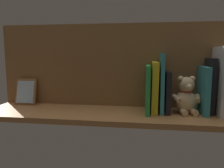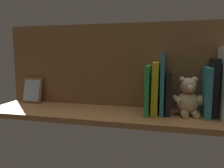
{
  "view_description": "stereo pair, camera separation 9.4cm",
  "coord_description": "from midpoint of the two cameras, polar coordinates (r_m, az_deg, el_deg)",
  "views": [
    {
      "loc": [
        -13.45,
        92.17,
        24.89
      ],
      "look_at": [
        0.0,
        0.0,
        12.31
      ],
      "focal_mm": 34.9,
      "sensor_mm": 36.0,
      "label": 1
    },
    {
      "loc": [
        -22.66,
        90.35,
        24.89
      ],
      "look_at": [
        0.0,
        0.0,
        12.31
      ],
      "focal_mm": 34.9,
      "sensor_mm": 36.0,
      "label": 2
    }
  ],
  "objects": [
    {
      "name": "shelf_back_panel",
      "position": [
        1.05,
        4.17,
        4.86
      ],
      "size": [
        114.53,
        1.5,
        39.48
      ],
      "primitive_type": "cube",
      "color": "brown",
      "rests_on": "ground_plane"
    },
    {
      "name": "book_2",
      "position": [
        0.98,
        26.01,
        -1.84
      ],
      "size": [
        2.12,
        14.69,
        19.96
      ],
      "primitive_type": "cube",
      "color": "teal",
      "rests_on": "ground_plane"
    },
    {
      "name": "book_3",
      "position": [
        0.97,
        17.27,
        -2.16
      ],
      "size": [
        2.07,
        13.73,
        17.85
      ],
      "primitive_type": "cube",
      "color": "black",
      "rests_on": "ground_plane"
    },
    {
      "name": "ground_plane",
      "position": [
        0.97,
        2.81,
        -7.93
      ],
      "size": [
        114.53,
        28.44,
        2.2
      ],
      "primitive_type": "cube",
      "color": "#9E6B3D"
    },
    {
      "name": "teddy_bear",
      "position": [
        0.97,
        21.9,
        -3.53
      ],
      "size": [
        12.72,
        11.44,
        15.98
      ],
      "rotation": [
        0.0,
        0.0,
        0.2
      ],
      "color": "#D1B284",
      "rests_on": "ground_plane"
    },
    {
      "name": "book_6",
      "position": [
        0.95,
        12.25,
        -1.4
      ],
      "size": [
        1.81,
        16.87,
        20.41
      ],
      "primitive_type": "cube",
      "color": "green",
      "rests_on": "ground_plane"
    },
    {
      "name": "picture_frame_leaning",
      "position": [
        1.19,
        -18.06,
        -1.61
      ],
      "size": [
        10.51,
        4.54,
        13.11
      ],
      "color": "brown",
      "rests_on": "ground_plane"
    },
    {
      "name": "book_1",
      "position": [
        1.0,
        27.52,
        -0.77
      ],
      "size": [
        2.21,
        11.51,
        23.38
      ],
      "primitive_type": "cube",
      "color": "black",
      "rests_on": "ground_plane"
    },
    {
      "name": "book_4",
      "position": [
        0.96,
        15.83,
        0.12
      ],
      "size": [
        1.72,
        14.29,
        25.53
      ],
      "primitive_type": "cube",
      "rotation": [
        0.0,
        0.01,
        0.0
      ],
      "color": "teal",
      "rests_on": "ground_plane"
    },
    {
      "name": "book_5",
      "position": [
        0.96,
        14.08,
        -0.92
      ],
      "size": [
        2.93,
        13.95,
        21.8
      ],
      "primitive_type": "cube",
      "rotation": [
        0.0,
        -0.01,
        0.0
      ],
      "color": "yellow",
      "rests_on": "ground_plane"
    }
  ]
}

